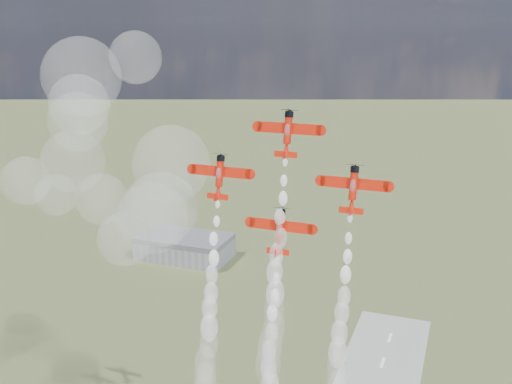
{
  "coord_description": "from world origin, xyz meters",
  "views": [
    {
      "loc": [
        23.88,
        -98.64,
        127.52
      ],
      "look_at": [
        -16.89,
        13.16,
        93.31
      ],
      "focal_mm": 42.0,
      "sensor_mm": 36.0,
      "label": 1
    }
  ],
  "objects": [
    {
      "name": "hangar",
      "position": [
        -120.0,
        180.0,
        6.5
      ],
      "size": [
        50.0,
        28.0,
        13.0
      ],
      "color": "gray",
      "rests_on": "ground"
    },
    {
      "name": "plane_lead",
      "position": [
        -10.89,
        15.34,
        105.72
      ],
      "size": [
        13.4,
        4.87,
        9.44
      ],
      "rotation": [
        1.34,
        0.0,
        0.0
      ],
      "color": "red",
      "rests_on": "ground"
    },
    {
      "name": "plane_left",
      "position": [
        -25.05,
        13.1,
        96.06
      ],
      "size": [
        13.4,
        4.87,
        9.44
      ],
      "rotation": [
        1.34,
        0.0,
        0.0
      ],
      "color": "red",
      "rests_on": "ground"
    },
    {
      "name": "plane_right",
      "position": [
        3.27,
        13.1,
        96.06
      ],
      "size": [
        13.4,
        4.87,
        9.44
      ],
      "rotation": [
        1.34,
        0.0,
        0.0
      ],
      "color": "red",
      "rests_on": "ground"
    },
    {
      "name": "plane_slot",
      "position": [
        -10.89,
        10.86,
        86.4
      ],
      "size": [
        13.4,
        4.87,
        9.44
      ],
      "rotation": [
        1.34,
        0.0,
        0.0
      ],
      "color": "red",
      "rests_on": "ground"
    },
    {
      "name": "smoke_trail_lead",
      "position": [
        -10.84,
        6.5,
        67.95
      ],
      "size": [
        5.35,
        12.69,
        43.63
      ],
      "color": "white",
      "rests_on": "plane_lead"
    },
    {
      "name": "smoke_trail_left",
      "position": [
        -24.88,
        4.42,
        58.3
      ],
      "size": [
        5.65,
        12.65,
        43.28
      ],
      "color": "white",
      "rests_on": "plane_left"
    },
    {
      "name": "smoke_trail_right",
      "position": [
        3.28,
        4.35,
        58.23
      ],
      "size": [
        5.38,
        12.9,
        43.98
      ],
      "color": "white",
      "rests_on": "plane_right"
    },
    {
      "name": "drifted_smoke_cloud",
      "position": [
        -59.56,
        24.68,
        94.35
      ],
      "size": [
        54.53,
        36.95,
        54.27
      ],
      "color": "white",
      "rests_on": "ground"
    }
  ]
}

